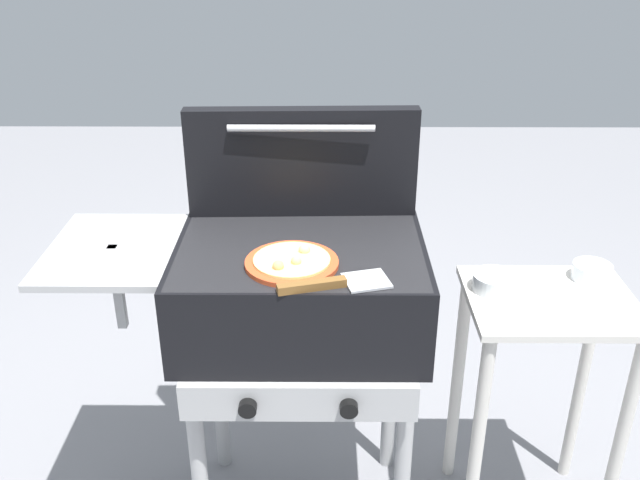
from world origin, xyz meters
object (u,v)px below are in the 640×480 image
topping_bowl_near (494,283)px  spatula (335,283)px  pizza_cheese (292,262)px  grill (296,297)px  prep_table (541,365)px  topping_bowl_far (592,272)px

topping_bowl_near → spatula: bearing=-150.5°
pizza_cheese → spatula: 0.14m
grill → topping_bowl_near: size_ratio=8.21×
grill → prep_table: size_ratio=1.28×
spatula → topping_bowl_far: (0.71, 0.30, -0.13)m
topping_bowl_near → topping_bowl_far: same height
grill → spatula: spatula is taller
grill → prep_table: (0.67, 0.00, -0.22)m
topping_bowl_near → prep_table: bearing=-17.0°
topping_bowl_near → topping_bowl_far: (0.28, 0.06, 0.00)m
grill → spatula: bearing=-63.2°
spatula → topping_bowl_near: size_ratio=2.27×
spatula → topping_bowl_near: (0.43, 0.24, -0.13)m
grill → spatula: 0.27m
pizza_cheese → topping_bowl_far: bearing=13.9°
grill → pizza_cheese: size_ratio=4.23×
pizza_cheese → spatula: bearing=-44.8°
grill → topping_bowl_far: bearing=7.5°
grill → pizza_cheese: (-0.00, -0.09, 0.15)m
spatula → prep_table: spatula is taller
pizza_cheese → grill: bearing=88.0°
prep_table → topping_bowl_far: topping_bowl_far is taller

